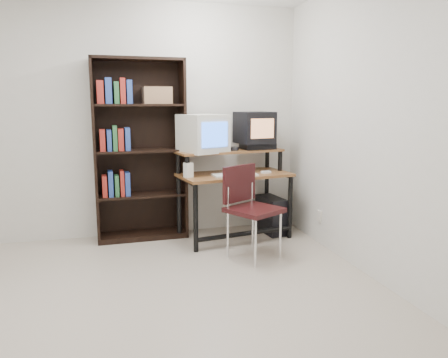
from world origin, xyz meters
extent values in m
cube|color=#BFB19E|center=(0.00, 0.00, -0.01)|extent=(4.00, 4.00, 0.01)
cube|color=silver|center=(0.00, 2.00, 1.30)|extent=(4.00, 0.01, 2.60)
cube|color=silver|center=(0.00, -2.00, 1.30)|extent=(4.00, 0.01, 2.60)
cube|color=silver|center=(2.00, 0.00, 1.30)|extent=(0.01, 4.00, 2.60)
cube|color=brown|center=(1.16, 1.56, 0.72)|extent=(1.29, 0.80, 0.03)
cube|color=brown|center=(1.14, 1.68, 0.97)|extent=(1.25, 0.56, 0.02)
cylinder|color=black|center=(0.65, 1.21, 0.36)|extent=(0.05, 0.05, 0.72)
cylinder|color=black|center=(1.76, 1.40, 0.36)|extent=(0.05, 0.05, 0.72)
cylinder|color=black|center=(0.56, 1.73, 0.49)|extent=(0.05, 0.05, 0.98)
cylinder|color=black|center=(1.67, 1.92, 0.49)|extent=(0.05, 0.05, 0.98)
cylinder|color=black|center=(1.20, 1.31, 0.12)|extent=(1.12, 0.24, 0.05)
cube|color=silver|center=(0.82, 1.65, 1.18)|extent=(0.57, 0.57, 0.41)
cube|color=#306CFF|center=(0.90, 1.44, 1.18)|extent=(0.30, 0.14, 0.26)
cube|color=black|center=(1.48, 1.73, 1.01)|extent=(0.38, 0.29, 0.08)
cube|color=black|center=(1.43, 1.71, 1.23)|extent=(0.43, 0.42, 0.35)
cube|color=tan|center=(1.46, 1.53, 1.23)|extent=(0.28, 0.06, 0.21)
cylinder|color=#26262B|center=(1.16, 1.64, 0.99)|extent=(0.12, 0.12, 0.05)
cube|color=silver|center=(1.12, 1.42, 0.74)|extent=(0.48, 0.24, 0.03)
cube|color=black|center=(1.50, 1.50, 0.72)|extent=(0.23, 0.19, 0.01)
cube|color=white|center=(1.50, 1.50, 0.74)|extent=(0.11, 0.09, 0.03)
cube|color=silver|center=(0.62, 1.45, 0.80)|extent=(0.10, 0.10, 0.17)
cube|color=black|center=(1.63, 1.65, 0.21)|extent=(0.25, 0.47, 0.42)
cube|color=black|center=(1.16, 0.90, 0.48)|extent=(0.61, 0.61, 0.04)
cube|color=black|center=(1.06, 1.08, 0.72)|extent=(0.39, 0.24, 0.36)
cylinder|color=silver|center=(1.09, 0.65, 0.23)|extent=(0.02, 0.02, 0.46)
cylinder|color=silver|center=(1.41, 0.83, 0.23)|extent=(0.02, 0.02, 0.46)
cylinder|color=silver|center=(0.92, 0.97, 0.23)|extent=(0.02, 0.02, 0.46)
cylinder|color=silver|center=(1.23, 1.15, 0.23)|extent=(0.02, 0.02, 0.46)
cube|color=black|center=(-0.32, 1.82, 0.99)|extent=(0.04, 0.33, 1.97)
cube|color=black|center=(0.63, 1.84, 0.99)|extent=(0.04, 0.33, 1.97)
cube|color=black|center=(0.15, 1.98, 0.99)|extent=(0.99, 0.05, 1.97)
cube|color=black|center=(0.16, 1.83, 1.96)|extent=(1.00, 0.36, 0.03)
cube|color=black|center=(0.16, 1.83, 0.03)|extent=(1.00, 0.36, 0.06)
cube|color=black|center=(0.16, 1.83, 0.49)|extent=(0.94, 0.34, 0.03)
cube|color=black|center=(0.16, 1.83, 0.99)|extent=(0.94, 0.34, 0.02)
cube|color=black|center=(0.16, 1.83, 1.48)|extent=(0.94, 0.34, 0.02)
cube|color=brown|center=(0.36, 1.84, 1.58)|extent=(0.31, 0.25, 0.18)
cube|color=beige|center=(1.99, 1.15, 0.30)|extent=(0.02, 0.08, 0.12)
camera|label=1|loc=(-0.17, -2.99, 1.51)|focal=35.00mm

